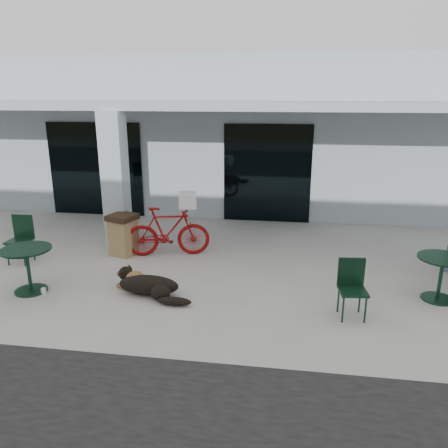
% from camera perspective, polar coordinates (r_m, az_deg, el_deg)
% --- Properties ---
extents(ground, '(80.00, 80.00, 0.00)m').
position_cam_1_polar(ground, '(8.17, -9.41, -8.78)').
color(ground, '#B5B2AB').
rests_on(ground, ground).
extents(building, '(22.00, 7.00, 4.50)m').
position_cam_1_polar(building, '(15.73, -0.27, 12.20)').
color(building, '#9FADB4').
rests_on(building, ground).
extents(storefront_glass_left, '(2.80, 0.06, 2.70)m').
position_cam_1_polar(storefront_glass_left, '(13.38, -16.41, 6.85)').
color(storefront_glass_left, black).
rests_on(storefront_glass_left, ground).
extents(storefront_glass_right, '(2.40, 0.06, 2.70)m').
position_cam_1_polar(storefront_glass_right, '(12.18, 5.65, 6.53)').
color(storefront_glass_right, black).
rests_on(storefront_glass_right, ground).
extents(column, '(0.50, 0.50, 3.12)m').
position_cam_1_polar(column, '(10.25, -13.98, 5.40)').
color(column, '#9FADB4').
rests_on(column, ground).
extents(overhang, '(22.00, 2.80, 0.18)m').
position_cam_1_polar(overhang, '(10.86, -4.33, 15.22)').
color(overhang, '#9FADB4').
rests_on(overhang, column).
extents(bicycle, '(1.92, 0.95, 1.11)m').
position_cam_1_polar(bicycle, '(9.71, -7.36, -0.98)').
color(bicycle, maroon).
rests_on(bicycle, ground).
extents(laundry_basket, '(0.48, 0.58, 0.30)m').
position_cam_1_polar(laundry_basket, '(9.52, -4.81, 3.14)').
color(laundry_basket, white).
rests_on(laundry_basket, bicycle).
extents(dog, '(1.33, 0.90, 0.42)m').
position_cam_1_polar(dog, '(7.99, -9.81, -7.73)').
color(dog, black).
rests_on(dog, ground).
extents(cup_near_dog, '(0.11, 0.11, 0.11)m').
position_cam_1_polar(cup_near_dog, '(8.62, -22.51, -8.09)').
color(cup_near_dog, white).
rests_on(cup_near_dog, ground).
extents(cafe_table_near, '(1.07, 1.07, 0.83)m').
position_cam_1_polar(cafe_table_near, '(8.68, -24.17, -5.52)').
color(cafe_table_near, '#123420').
rests_on(cafe_table_near, ground).
extents(cafe_chair_near, '(0.46, 0.51, 1.01)m').
position_cam_1_polar(cafe_chair_near, '(10.19, -25.19, -1.93)').
color(cafe_chair_near, '#123420').
rests_on(cafe_chair_near, ground).
extents(cafe_table_far, '(0.96, 0.96, 0.79)m').
position_cam_1_polar(cafe_table_far, '(8.50, 26.41, -6.42)').
color(cafe_table_far, '#123420').
rests_on(cafe_table_far, ground).
extents(cafe_chair_far_a, '(0.48, 0.51, 0.95)m').
position_cam_1_polar(cafe_chair_far_a, '(7.31, 16.48, -8.30)').
color(cafe_chair_far_a, '#123420').
rests_on(cafe_chair_far_a, ground).
extents(trash_receptacle, '(0.70, 0.70, 0.93)m').
position_cam_1_polar(trash_receptacle, '(9.96, -13.01, -1.37)').
color(trash_receptacle, olive).
rests_on(trash_receptacle, ground).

